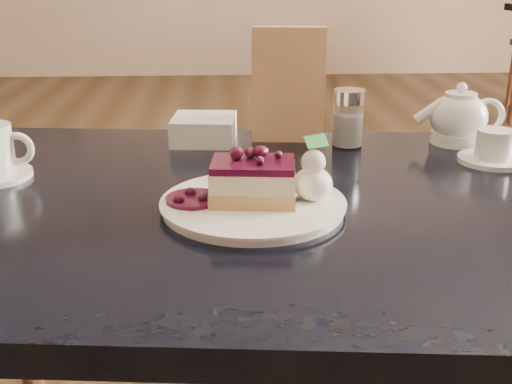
{
  "coord_description": "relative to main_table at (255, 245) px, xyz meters",
  "views": [
    {
      "loc": [
        0.05,
        -0.72,
        0.98
      ],
      "look_at": [
        0.09,
        -0.02,
        0.73
      ],
      "focal_mm": 45.0,
      "sensor_mm": 36.0,
      "label": 1
    }
  ],
  "objects": [
    {
      "name": "dessert_plate",
      "position": [
        -0.0,
        -0.04,
        0.08
      ],
      "size": [
        0.23,
        0.23,
        0.01
      ],
      "primitive_type": "cylinder",
      "color": "white",
      "rests_on": "main_table"
    },
    {
      "name": "whipped_cream",
      "position": [
        0.07,
        -0.04,
        0.1
      ],
      "size": [
        0.05,
        0.05,
        0.05
      ],
      "color": "white",
      "rests_on": "dessert_plate"
    },
    {
      "name": "tea_set",
      "position": [
        0.37,
        0.23,
        0.11
      ],
      "size": [
        0.17,
        0.22,
        0.1
      ],
      "color": "white",
      "rests_on": "main_table"
    },
    {
      "name": "napkin_stack",
      "position": [
        -0.07,
        0.29,
        0.09
      ],
      "size": [
        0.12,
        0.12,
        0.05
      ],
      "primitive_type": "cube",
      "rotation": [
        0.0,
        0.0,
        -0.1
      ],
      "color": "white",
      "rests_on": "main_table"
    },
    {
      "name": "menu_card",
      "position": [
        0.07,
        0.29,
        0.17
      ],
      "size": [
        0.13,
        0.04,
        0.2
      ],
      "primitive_type": "cube",
      "rotation": [
        0.0,
        0.0,
        -0.1
      ],
      "color": "beige",
      "rests_on": "main_table"
    },
    {
      "name": "sugar_shaker",
      "position": [
        0.17,
        0.24,
        0.12
      ],
      "size": [
        0.05,
        0.05,
        0.1
      ],
      "color": "white",
      "rests_on": "main_table"
    },
    {
      "name": "main_table",
      "position": [
        0.0,
        0.0,
        0.0
      ],
      "size": [
        1.15,
        0.82,
        0.68
      ],
      "rotation": [
        0.0,
        0.0,
        -0.1
      ],
      "color": "black",
      "rests_on": "ground"
    },
    {
      "name": "cheesecake_slice",
      "position": [
        -0.0,
        -0.04,
        0.11
      ],
      "size": [
        0.12,
        0.09,
        0.05
      ],
      "rotation": [
        0.0,
        0.0,
        -0.1
      ],
      "color": "tan",
      "rests_on": "dessert_plate"
    },
    {
      "name": "berry_sauce",
      "position": [
        -0.08,
        -0.04,
        0.09
      ],
      "size": [
        0.07,
        0.07,
        0.01
      ],
      "primitive_type": "cylinder",
      "color": "black",
      "rests_on": "dessert_plate"
    }
  ]
}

